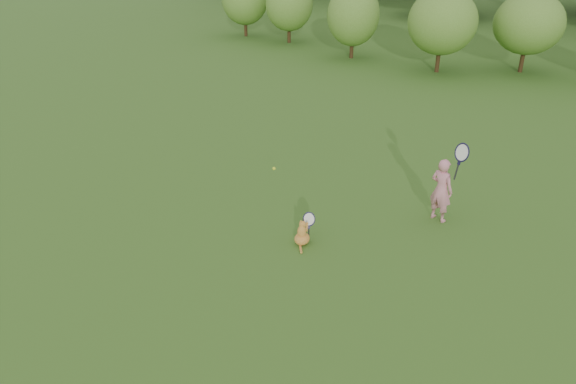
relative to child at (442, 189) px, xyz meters
The scene contains 5 objects.
ground 3.42m from the child, 132.36° to the right, with size 100.00×100.00×0.00m, color #335718.
shrub_row 10.78m from the child, 102.18° to the left, with size 28.00×3.00×2.80m, color #557C26, non-canonical shape.
child is the anchor object (origin of this frame).
cat 2.57m from the child, 129.55° to the right, with size 0.36×0.63×0.57m.
tennis_ball 3.04m from the child, 163.90° to the right, with size 0.06×0.06×0.06m.
Camera 1 is at (4.68, -6.22, 4.90)m, focal length 35.00 mm.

